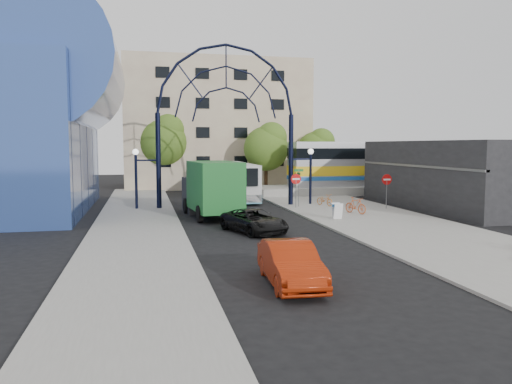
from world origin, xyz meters
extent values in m
plane|color=black|center=(0.00, 0.00, 0.00)|extent=(120.00, 120.00, 0.00)
cube|color=gray|center=(8.00, 4.00, 0.06)|extent=(8.00, 56.00, 0.12)
cube|color=gray|center=(-6.50, 6.00, 0.06)|extent=(5.00, 50.00, 0.12)
cylinder|color=black|center=(-5.00, 14.00, 3.50)|extent=(0.36, 0.36, 7.00)
cylinder|color=black|center=(5.00, 14.00, 3.50)|extent=(0.36, 0.36, 7.00)
cylinder|color=black|center=(-6.60, 14.00, 2.00)|extent=(0.20, 0.20, 4.00)
cylinder|color=black|center=(6.60, 14.00, 2.00)|extent=(0.20, 0.20, 4.00)
sphere|color=white|center=(-6.60, 14.00, 4.20)|extent=(0.44, 0.44, 0.44)
sphere|color=white|center=(6.60, 14.00, 4.20)|extent=(0.44, 0.44, 0.44)
cylinder|color=slate|center=(4.80, 12.00, 1.22)|extent=(0.06, 0.06, 2.20)
cylinder|color=red|center=(4.80, 12.00, 2.22)|extent=(0.80, 0.04, 0.80)
cube|color=white|center=(4.80, 11.97, 2.22)|extent=(0.55, 0.02, 0.12)
cylinder|color=slate|center=(11.00, 10.00, 1.22)|extent=(0.06, 0.06, 2.20)
cylinder|color=red|center=(11.00, 10.00, 2.22)|extent=(0.76, 0.04, 0.76)
cube|color=white|center=(11.00, 9.97, 2.22)|extent=(0.55, 0.02, 0.12)
cylinder|color=slate|center=(5.20, 12.60, 1.52)|extent=(0.05, 0.05, 2.80)
cube|color=#146626|center=(5.20, 12.60, 2.82)|extent=(0.70, 0.03, 0.18)
cube|color=#146626|center=(5.20, 12.60, 2.57)|extent=(0.03, 0.70, 0.18)
cube|color=white|center=(5.60, 5.80, 0.62)|extent=(0.55, 0.26, 0.99)
cube|color=white|center=(5.60, 6.15, 0.62)|extent=(0.55, 0.26, 0.99)
cube|color=#1E59A5|center=(5.60, 5.98, 0.95)|extent=(0.55, 0.42, 0.14)
cylinder|color=#334F9C|center=(-12.00, 15.00, 10.00)|extent=(9.00, 16.00, 9.00)
cube|color=black|center=(16.00, 10.00, 2.50)|extent=(6.00, 16.00, 5.00)
cube|color=tan|center=(2.00, 35.00, 7.00)|extent=(20.00, 12.00, 14.00)
cube|color=gray|center=(20.00, 22.00, 0.40)|extent=(32.00, 5.00, 0.80)
cube|color=#B7B7BC|center=(20.00, 22.00, 2.90)|extent=(25.00, 3.00, 4.20)
cube|color=gold|center=(20.00, 22.00, 2.30)|extent=(25.10, 3.05, 0.90)
cube|color=black|center=(20.00, 22.00, 3.90)|extent=(25.05, 3.05, 1.00)
cube|color=#1E59A5|center=(20.00, 22.00, 1.60)|extent=(25.10, 3.05, 0.35)
cylinder|color=#382314|center=(6.00, 26.00, 1.26)|extent=(0.36, 0.36, 2.52)
sphere|color=#2E5716|center=(6.00, 26.00, 4.34)|extent=(4.48, 4.48, 4.48)
sphere|color=#2E5716|center=(6.50, 25.70, 5.46)|extent=(3.08, 3.08, 3.08)
cylinder|color=#382314|center=(-4.00, 30.00, 1.44)|extent=(0.36, 0.36, 2.88)
sphere|color=#2E5716|center=(-4.00, 30.00, 4.96)|extent=(5.12, 5.12, 5.12)
sphere|color=#2E5716|center=(-3.50, 29.70, 6.24)|extent=(3.52, 3.52, 3.52)
cylinder|color=#382314|center=(12.00, 28.00, 1.17)|extent=(0.36, 0.36, 2.34)
sphere|color=#2E5716|center=(12.00, 28.00, 4.03)|extent=(4.16, 4.16, 4.16)
sphere|color=#2E5716|center=(12.50, 27.70, 5.07)|extent=(2.86, 2.86, 2.86)
cube|color=silver|center=(1.62, 19.89, 1.71)|extent=(2.69, 11.30, 2.84)
cube|color=#5CB2CE|center=(1.62, 19.89, 0.54)|extent=(2.72, 11.30, 0.69)
cube|color=black|center=(1.62, 19.89, 2.30)|extent=(2.73, 11.08, 0.88)
cube|color=black|center=(1.52, 14.19, 2.25)|extent=(1.85, 0.17, 1.37)
cube|color=black|center=(1.71, 25.47, 1.57)|extent=(2.35, 0.22, 1.57)
cylinder|color=black|center=(0.46, 23.40, 0.47)|extent=(0.29, 0.94, 0.94)
cylinder|color=black|center=(2.90, 23.36, 0.47)|extent=(0.29, 0.94, 0.94)
cylinder|color=black|center=(0.33, 15.75, 0.47)|extent=(0.29, 0.94, 0.94)
cylinder|color=black|center=(2.77, 15.71, 0.47)|extent=(0.29, 0.94, 0.94)
cube|color=black|center=(-2.02, 11.84, 1.21)|extent=(2.79, 2.89, 2.43)
cube|color=black|center=(-2.16, 13.16, 1.71)|extent=(2.21, 0.33, 1.10)
cube|color=#1A6326|center=(-1.68, 8.55, 2.10)|extent=(3.15, 5.32, 3.09)
cylinder|color=black|center=(-3.25, 11.38, 0.53)|extent=(0.39, 1.08, 1.06)
cylinder|color=black|center=(-0.73, 11.64, 0.53)|extent=(0.39, 1.08, 1.06)
cylinder|color=black|center=(-2.81, 7.10, 0.53)|extent=(0.39, 1.08, 1.06)
cylinder|color=black|center=(-0.29, 7.36, 0.53)|extent=(0.39, 1.08, 1.06)
imported|color=black|center=(-0.35, 3.00, 0.63)|extent=(3.45, 4.98, 1.26)
imported|color=#9A2309|center=(-1.33, -7.07, 0.73)|extent=(1.77, 4.48, 1.45)
imported|color=orange|center=(7.29, 12.67, 0.56)|extent=(1.16, 1.77, 0.88)
imported|color=#CE5729|center=(7.73, 8.00, 0.66)|extent=(1.20, 1.85, 1.08)
camera|label=1|loc=(-6.07, -22.80, 4.67)|focal=35.00mm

